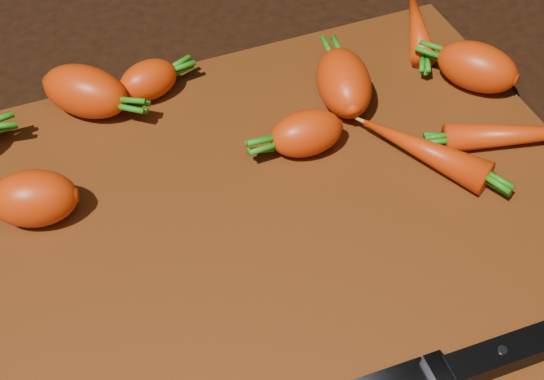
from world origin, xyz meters
name	(u,v)px	position (x,y,z in m)	size (l,w,h in m)	color
ground	(277,229)	(0.00, 0.00, -0.01)	(2.00, 2.00, 0.01)	black
cutting_board	(277,220)	(0.00, 0.00, 0.01)	(0.50, 0.40, 0.01)	#6A2F0E
carrot_1	(34,198)	(-0.17, 0.07, 0.03)	(0.06, 0.04, 0.04)	red
carrot_2	(85,91)	(-0.11, 0.17, 0.03)	(0.08, 0.04, 0.04)	red
carrot_3	(344,82)	(0.10, 0.10, 0.03)	(0.08, 0.05, 0.05)	red
carrot_4	(306,133)	(0.05, 0.06, 0.03)	(0.06, 0.04, 0.04)	red
carrot_5	(148,80)	(-0.05, 0.17, 0.03)	(0.05, 0.03, 0.03)	red
carrot_6	(477,67)	(0.22, 0.07, 0.03)	(0.07, 0.04, 0.04)	red
carrot_7	(416,22)	(0.21, 0.16, 0.02)	(0.11, 0.02, 0.02)	red
carrot_8	(529,134)	(0.22, -0.01, 0.02)	(0.14, 0.02, 0.02)	red
carrot_9	(423,150)	(0.13, 0.01, 0.03)	(0.11, 0.03, 0.03)	red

